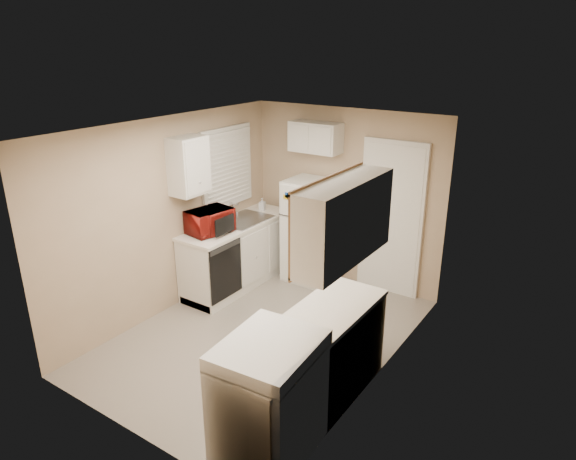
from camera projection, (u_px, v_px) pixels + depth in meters
The scene contains 19 objects.
floor at pixel (264, 335), 5.95m from camera, with size 3.80×3.80×0.00m, color #A89E8F.
ceiling at pixel (260, 127), 5.11m from camera, with size 3.80×3.80×0.00m, color white.
wall_left at pixel (170, 216), 6.26m from camera, with size 3.80×3.80×0.00m, color tan.
wall_right at pixel (382, 270), 4.80m from camera, with size 3.80×3.80×0.00m, color tan.
wall_back at pixel (345, 197), 7.01m from camera, with size 2.80×2.80×0.00m, color tan.
wall_front at pixel (118, 312), 4.06m from camera, with size 2.80×2.80×0.00m, color tan.
left_counter at pixel (238, 254), 7.07m from camera, with size 0.60×1.80×0.90m, color silver.
dishwasher at pixel (226, 271), 6.44m from camera, with size 0.03×0.58×0.72m, color black.
sink at pixel (244, 223), 7.04m from camera, with size 0.54×0.74×0.16m, color gray.
microwave at pixel (210, 221), 6.52m from camera, with size 0.31×0.55×0.37m, color maroon.
soap_bottle at pixel (262, 203), 7.40m from camera, with size 0.08×0.08×0.18m, color silver.
window_blinds at pixel (227, 167), 6.92m from camera, with size 0.10×0.98×1.08m, color silver.
upper_cabinet_left at pixel (189, 166), 6.15m from camera, with size 0.30×0.45×0.70m, color silver.
refrigerator at pixel (309, 231), 7.12m from camera, with size 0.60×0.58×1.45m, color white.
cabinet_over_fridge at pixel (316, 137), 6.82m from camera, with size 0.70×0.30×0.40m, color silver.
interior_door at pixel (391, 220), 6.67m from camera, with size 0.86×0.06×2.08m, color white.
right_counter at pixel (309, 369), 4.60m from camera, with size 0.60×2.00×0.90m, color silver.
stove at pixel (270, 397), 4.13m from camera, with size 0.69×0.85×1.03m, color white.
upper_cabinet_right at pixel (345, 221), 4.28m from camera, with size 0.30×1.20×0.70m, color silver.
Camera 1 is at (3.11, -4.11, 3.22)m, focal length 32.00 mm.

